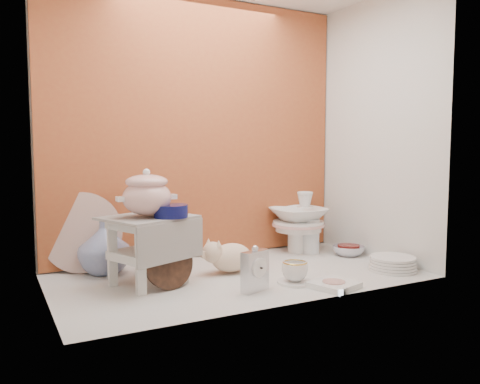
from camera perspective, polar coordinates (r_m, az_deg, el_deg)
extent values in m
plane|color=silver|center=(2.47, -0.20, -9.80)|extent=(1.80, 1.80, 0.00)
cube|color=#A55229|center=(2.84, -4.88, 7.41)|extent=(1.80, 0.06, 1.50)
cube|color=silver|center=(2.13, -22.44, 7.77)|extent=(0.06, 1.00, 1.50)
cube|color=silver|center=(2.91, 15.84, 7.18)|extent=(0.06, 1.00, 1.50)
cylinder|color=#090C46|center=(2.25, -8.13, -2.22)|extent=(0.19, 0.19, 0.06)
imported|color=silver|center=(2.58, -15.69, -6.23)|extent=(0.34, 0.34, 0.27)
cube|color=silver|center=(2.19, 1.77, -9.02)|extent=(0.15, 0.09, 0.20)
ellipsoid|color=beige|center=(2.51, -1.03, -7.65)|extent=(0.33, 0.28, 0.16)
cylinder|color=white|center=(2.35, 6.45, -10.48)|extent=(0.20, 0.20, 0.01)
imported|color=white|center=(2.34, 6.47, -9.20)|extent=(0.15, 0.15, 0.10)
cube|color=white|center=(2.31, 10.97, -10.66)|extent=(0.24, 0.24, 0.03)
cylinder|color=white|center=(2.69, 17.51, -8.00)|extent=(0.26, 0.26, 0.07)
imported|color=silver|center=(2.98, 12.64, -6.75)|extent=(0.19, 0.19, 0.06)
cylinder|color=silver|center=(2.99, 8.30, -5.16)|extent=(0.11, 0.11, 0.21)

